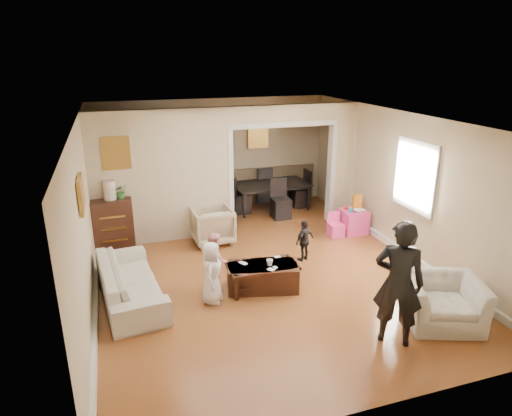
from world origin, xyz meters
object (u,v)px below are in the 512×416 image
object	(u,v)px
dresser	(113,225)
child_toddler	(304,240)
armchair_front	(443,301)
coffee_cup	(270,263)
play_table	(353,221)
dining_table	(271,197)
child_kneel_a	(212,273)
armchair_back	(212,225)
child_kneel_b	(215,260)
sofa	(130,281)
table_lamp	(110,190)
cyan_cup	(351,210)
coffee_table	(263,277)
adult_person	(399,283)

from	to	relation	value
dresser	child_toddler	xyz separation A→B (m)	(3.25, -1.55, -0.12)
armchair_front	coffee_cup	xyz separation A→B (m)	(-1.97, 1.62, 0.14)
play_table	dining_table	bearing A→B (deg)	120.35
play_table	child_kneel_a	world-z (taller)	child_kneel_a
armchair_back	child_kneel_b	xyz separation A→B (m)	(-0.35, -1.78, 0.11)
armchair_back	coffee_cup	xyz separation A→B (m)	(0.45, -2.13, 0.10)
sofa	table_lamp	size ratio (longest dim) A/B	5.71
table_lamp	dining_table	size ratio (longest dim) A/B	0.20
armchair_back	child_kneel_b	distance (m)	1.81
sofa	play_table	world-z (taller)	sofa
child_kneel_a	child_kneel_b	world-z (taller)	child_kneel_a
dining_table	child_toddler	xyz separation A→B (m)	(-0.39, -2.85, 0.07)
armchair_back	cyan_cup	xyz separation A→B (m)	(2.81, -0.45, 0.17)
sofa	child_kneel_a	bearing A→B (deg)	-117.66
coffee_cup	dining_table	world-z (taller)	dining_table
armchair_back	cyan_cup	world-z (taller)	armchair_back
sofa	cyan_cup	world-z (taller)	sofa
child_toddler	child_kneel_b	bearing A→B (deg)	-11.64
armchair_back	child_toddler	size ratio (longest dim) A/B	1.02
child_toddler	dresser	bearing A→B (deg)	-51.55
play_table	child_toddler	world-z (taller)	child_toddler
cyan_cup	coffee_table	bearing A→B (deg)	-146.69
dresser	play_table	distance (m)	4.81
coffee_table	sofa	bearing A→B (deg)	171.22
adult_person	armchair_front	bearing A→B (deg)	-132.05
cyan_cup	adult_person	bearing A→B (deg)	-110.42
armchair_front	play_table	size ratio (longest dim) A/B	1.99
cyan_cup	dining_table	size ratio (longest dim) A/B	0.04
child_kneel_a	child_kneel_b	bearing A→B (deg)	5.51
dresser	adult_person	distance (m)	5.35
adult_person	child_kneel_b	bearing A→B (deg)	-10.97
coffee_cup	coffee_table	bearing A→B (deg)	153.43
coffee_cup	cyan_cup	bearing A→B (deg)	35.22
table_lamp	coffee_table	size ratio (longest dim) A/B	0.33
coffee_cup	child_toddler	distance (m)	1.24
armchair_front	dining_table	xyz separation A→B (m)	(-0.63, 5.27, -0.01)
adult_person	child_toddler	bearing A→B (deg)	-49.45
armchair_back	table_lamp	bearing A→B (deg)	-9.13
dining_table	child_toddler	size ratio (longest dim) A/B	2.32
play_table	sofa	bearing A→B (deg)	-163.50
table_lamp	cyan_cup	distance (m)	4.76
adult_person	coffee_cup	bearing A→B (deg)	-21.15
dresser	adult_person	size ratio (longest dim) A/B	0.60
child_kneel_b	cyan_cup	bearing A→B (deg)	-73.41
armchair_back	dresser	bearing A→B (deg)	-9.13
armchair_front	play_table	xyz separation A→B (m)	(0.50, 3.35, -0.08)
armchair_front	child_toddler	world-z (taller)	child_toddler
dresser	coffee_table	world-z (taller)	dresser
cyan_cup	child_kneel_a	bearing A→B (deg)	-151.90
child_kneel_b	dining_table	bearing A→B (deg)	-39.03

